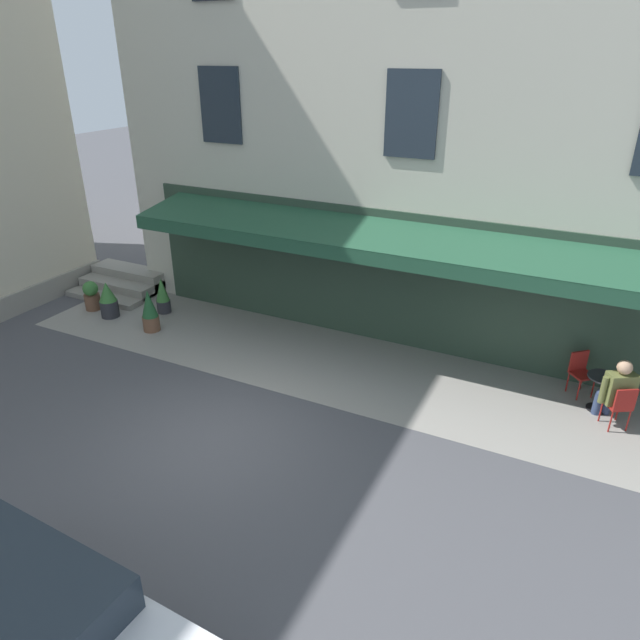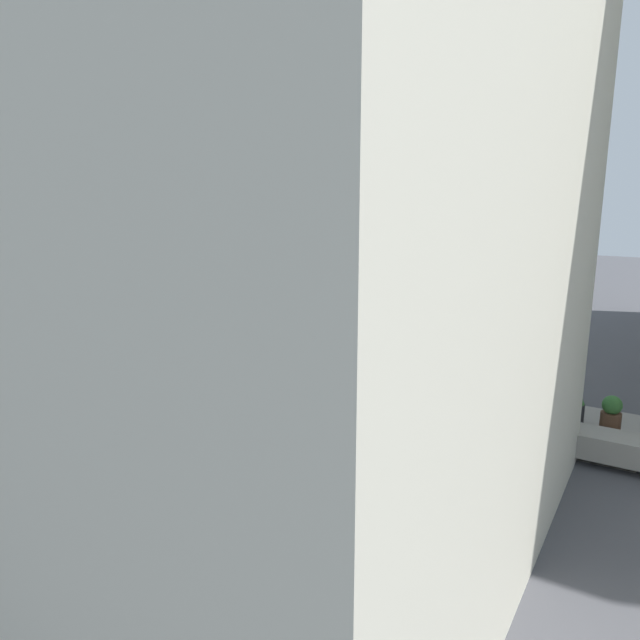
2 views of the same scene
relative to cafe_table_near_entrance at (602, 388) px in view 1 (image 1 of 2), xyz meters
name	(u,v)px [view 1 (image 1 of 2)]	position (x,y,z in m)	size (l,w,h in m)	color
ground_plane	(218,438)	(6.12, 4.04, -0.49)	(70.00, 70.00, 0.00)	#4C4C51
sidewalk_cafe_terrace	(444,390)	(2.87, 0.64, -0.49)	(20.50, 3.20, 0.01)	gray
back_alley_steps	(124,282)	(12.72, -0.55, -0.25)	(2.40, 1.75, 0.60)	gray
cafe_table_near_entrance	(602,388)	(0.00, 0.00, 0.00)	(0.60, 0.60, 0.75)	black
cafe_chair_red_back_row	(621,404)	(-0.33, 0.54, 0.06)	(0.55, 0.55, 0.91)	maroon
cafe_chair_red_by_window	(581,369)	(0.42, -0.47, 0.06)	(0.56, 0.56, 0.91)	maroon
seated_patron_in_olive	(616,389)	(-0.22, 0.35, 0.23)	(0.66, 0.69, 1.37)	navy
potted_plant_under_sign	(163,296)	(10.65, 0.15, -0.02)	(0.37, 0.37, 0.97)	#2D2D33
potted_plant_mid_terrace	(92,296)	(12.50, 0.85, -0.10)	(0.41, 0.41, 0.80)	brown
potted_plant_entrance_left	(108,300)	(11.74, 0.99, -0.02)	(0.47, 0.47, 0.97)	#2D2D33
potted_plant_entrance_right	(150,311)	(10.20, 1.15, 0.04)	(0.42, 0.42, 1.09)	brown
parked_car_white	(21,630)	(5.43, 8.54, 0.22)	(4.38, 2.00, 1.33)	silver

